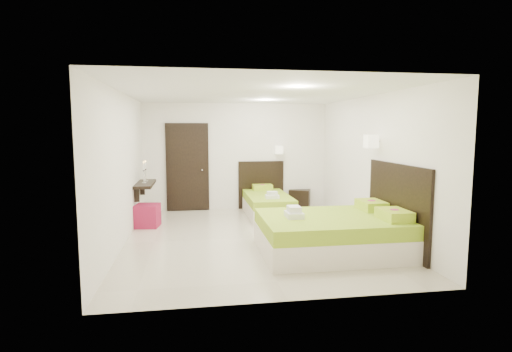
{
  "coord_description": "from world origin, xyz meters",
  "views": [
    {
      "loc": [
        -1.05,
        -7.03,
        1.96
      ],
      "look_at": [
        0.1,
        0.3,
        1.1
      ],
      "focal_mm": 28.0,
      "sensor_mm": 36.0,
      "label": 1
    }
  ],
  "objects": [
    {
      "name": "nightstand",
      "position": [
        1.62,
        2.73,
        0.23
      ],
      "size": [
        0.65,
        0.62,
        0.45
      ],
      "primitive_type": "cube",
      "rotation": [
        0.0,
        0.0,
        -0.4
      ],
      "color": "black",
      "rests_on": "ground"
    },
    {
      "name": "door",
      "position": [
        -1.2,
        2.7,
        1.05
      ],
      "size": [
        1.02,
        0.15,
        2.14
      ],
      "color": "black",
      "rests_on": "ground"
    },
    {
      "name": "floor",
      "position": [
        0.0,
        0.0,
        0.0
      ],
      "size": [
        5.5,
        5.5,
        0.0
      ],
      "primitive_type": "plane",
      "color": "beige",
      "rests_on": "ground"
    },
    {
      "name": "bed_double",
      "position": [
        1.2,
        -1.04,
        0.33
      ],
      "size": [
        2.27,
        1.93,
        1.87
      ],
      "color": "beige",
      "rests_on": "ground"
    },
    {
      "name": "bed_single",
      "position": [
        0.61,
        1.88,
        0.28
      ],
      "size": [
        1.14,
        1.89,
        1.56
      ],
      "color": "beige",
      "rests_on": "ground"
    },
    {
      "name": "console_shelf",
      "position": [
        -2.08,
        1.6,
        0.82
      ],
      "size": [
        0.35,
        1.2,
        0.78
      ],
      "color": "black",
      "rests_on": "ground"
    },
    {
      "name": "ottoman",
      "position": [
        -2.0,
        1.16,
        0.23
      ],
      "size": [
        0.52,
        0.52,
        0.46
      ],
      "primitive_type": "cube",
      "rotation": [
        0.0,
        0.0,
        -0.15
      ],
      "color": "maroon",
      "rests_on": "ground"
    }
  ]
}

